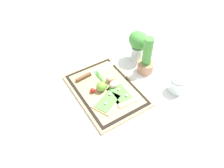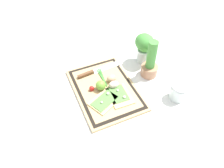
{
  "view_description": "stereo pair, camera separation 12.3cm",
  "coord_description": "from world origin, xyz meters",
  "px_view_note": "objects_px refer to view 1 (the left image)",
  "views": [
    {
      "loc": [
        0.71,
        -0.41,
        0.93
      ],
      "look_at": [
        0.0,
        0.04,
        0.04
      ],
      "focal_mm": 35.0,
      "sensor_mm": 36.0,
      "label": 1
    },
    {
      "loc": [
        0.77,
        -0.3,
        0.93
      ],
      "look_at": [
        0.0,
        0.04,
        0.04
      ],
      "focal_mm": 35.0,
      "sensor_mm": 36.0,
      "label": 2
    }
  ],
  "objects_px": {
    "lime": "(101,87)",
    "herb_glass": "(138,44)",
    "pizza_slice_near": "(109,100)",
    "sauce_jar": "(177,85)",
    "pizza_slice_far": "(121,94)",
    "egg_brown": "(110,79)",
    "cherry_tomato_red": "(92,90)",
    "herb_pot": "(146,60)",
    "egg_pink": "(114,84)",
    "knife": "(90,74)"
  },
  "relations": [
    {
      "from": "knife",
      "to": "egg_pink",
      "type": "xyz_separation_m",
      "value": [
        0.16,
        0.06,
        0.01
      ]
    },
    {
      "from": "egg_brown",
      "to": "herb_glass",
      "type": "distance_m",
      "value": 0.3
    },
    {
      "from": "knife",
      "to": "sauce_jar",
      "type": "bearing_deg",
      "value": 45.43
    },
    {
      "from": "egg_brown",
      "to": "herb_pot",
      "type": "xyz_separation_m",
      "value": [
        0.02,
        0.24,
        0.04
      ]
    },
    {
      "from": "pizza_slice_far",
      "to": "cherry_tomato_red",
      "type": "distance_m",
      "value": 0.16
    },
    {
      "from": "knife",
      "to": "lime",
      "type": "relative_size",
      "value": 5.28
    },
    {
      "from": "pizza_slice_near",
      "to": "herb_glass",
      "type": "height_order",
      "value": "herb_glass"
    },
    {
      "from": "cherry_tomato_red",
      "to": "sauce_jar",
      "type": "bearing_deg",
      "value": 61.53
    },
    {
      "from": "herb_glass",
      "to": "knife",
      "type": "bearing_deg",
      "value": -91.3
    },
    {
      "from": "herb_pot",
      "to": "herb_glass",
      "type": "xyz_separation_m",
      "value": [
        -0.12,
        0.03,
        0.03
      ]
    },
    {
      "from": "lime",
      "to": "herb_pot",
      "type": "xyz_separation_m",
      "value": [
        -0.01,
        0.32,
        0.04
      ]
    },
    {
      "from": "pizza_slice_near",
      "to": "lime",
      "type": "bearing_deg",
      "value": 175.01
    },
    {
      "from": "egg_brown",
      "to": "herb_glass",
      "type": "height_order",
      "value": "herb_glass"
    },
    {
      "from": "pizza_slice_near",
      "to": "cherry_tomato_red",
      "type": "relative_size",
      "value": 7.5
    },
    {
      "from": "knife",
      "to": "pizza_slice_far",
      "type": "bearing_deg",
      "value": 16.25
    },
    {
      "from": "egg_brown",
      "to": "herb_pot",
      "type": "distance_m",
      "value": 0.24
    },
    {
      "from": "egg_pink",
      "to": "sauce_jar",
      "type": "height_order",
      "value": "sauce_jar"
    },
    {
      "from": "pizza_slice_far",
      "to": "egg_brown",
      "type": "relative_size",
      "value": 2.71
    },
    {
      "from": "sauce_jar",
      "to": "herb_pot",
      "type": "bearing_deg",
      "value": -167.66
    },
    {
      "from": "lime",
      "to": "sauce_jar",
      "type": "xyz_separation_m",
      "value": [
        0.21,
        0.37,
        -0.01
      ]
    },
    {
      "from": "egg_brown",
      "to": "sauce_jar",
      "type": "xyz_separation_m",
      "value": [
        0.24,
        0.29,
        0.0
      ]
    },
    {
      "from": "lime",
      "to": "herb_glass",
      "type": "bearing_deg",
      "value": 111.18
    },
    {
      "from": "knife",
      "to": "sauce_jar",
      "type": "height_order",
      "value": "sauce_jar"
    },
    {
      "from": "egg_pink",
      "to": "egg_brown",
      "type": "bearing_deg",
      "value": 170.58
    },
    {
      "from": "pizza_slice_far",
      "to": "herb_glass",
      "type": "xyz_separation_m",
      "value": [
        -0.22,
        0.27,
        0.09
      ]
    },
    {
      "from": "egg_pink",
      "to": "pizza_slice_near",
      "type": "bearing_deg",
      "value": -47.85
    },
    {
      "from": "pizza_slice_far",
      "to": "herb_glass",
      "type": "distance_m",
      "value": 0.36
    },
    {
      "from": "herb_glass",
      "to": "pizza_slice_near",
      "type": "bearing_deg",
      "value": -57.77
    },
    {
      "from": "herb_glass",
      "to": "sauce_jar",
      "type": "bearing_deg",
      "value": 3.5
    },
    {
      "from": "cherry_tomato_red",
      "to": "egg_brown",
      "type": "bearing_deg",
      "value": 98.23
    },
    {
      "from": "cherry_tomato_red",
      "to": "herb_glass",
      "type": "bearing_deg",
      "value": 107.01
    },
    {
      "from": "sauce_jar",
      "to": "herb_glass",
      "type": "height_order",
      "value": "herb_glass"
    },
    {
      "from": "knife",
      "to": "lime",
      "type": "xyz_separation_m",
      "value": [
        0.14,
        -0.01,
        0.02
      ]
    },
    {
      "from": "herb_pot",
      "to": "pizza_slice_near",
      "type": "bearing_deg",
      "value": -73.25
    },
    {
      "from": "knife",
      "to": "cherry_tomato_red",
      "type": "height_order",
      "value": "cherry_tomato_red"
    },
    {
      "from": "egg_brown",
      "to": "cherry_tomato_red",
      "type": "relative_size",
      "value": 2.1
    },
    {
      "from": "egg_brown",
      "to": "cherry_tomato_red",
      "type": "xyz_separation_m",
      "value": [
        0.02,
        -0.13,
        -0.01
      ]
    },
    {
      "from": "pizza_slice_near",
      "to": "sauce_jar",
      "type": "height_order",
      "value": "sauce_jar"
    },
    {
      "from": "pizza_slice_far",
      "to": "egg_pink",
      "type": "relative_size",
      "value": 2.71
    },
    {
      "from": "knife",
      "to": "herb_pot",
      "type": "distance_m",
      "value": 0.34
    },
    {
      "from": "lime",
      "to": "herb_glass",
      "type": "distance_m",
      "value": 0.38
    },
    {
      "from": "egg_brown",
      "to": "cherry_tomato_red",
      "type": "distance_m",
      "value": 0.13
    },
    {
      "from": "pizza_slice_far",
      "to": "egg_brown",
      "type": "xyz_separation_m",
      "value": [
        -0.12,
        0.0,
        0.02
      ]
    },
    {
      "from": "herb_glass",
      "to": "lime",
      "type": "bearing_deg",
      "value": -68.82
    },
    {
      "from": "pizza_slice_far",
      "to": "herb_pot",
      "type": "relative_size",
      "value": 0.66
    },
    {
      "from": "knife",
      "to": "egg_pink",
      "type": "height_order",
      "value": "egg_pink"
    },
    {
      "from": "egg_brown",
      "to": "pizza_slice_far",
      "type": "bearing_deg",
      "value": -2.32
    },
    {
      "from": "lime",
      "to": "herb_pot",
      "type": "distance_m",
      "value": 0.32
    },
    {
      "from": "sauce_jar",
      "to": "pizza_slice_near",
      "type": "bearing_deg",
      "value": -108.3
    },
    {
      "from": "knife",
      "to": "lime",
      "type": "distance_m",
      "value": 0.14
    }
  ]
}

